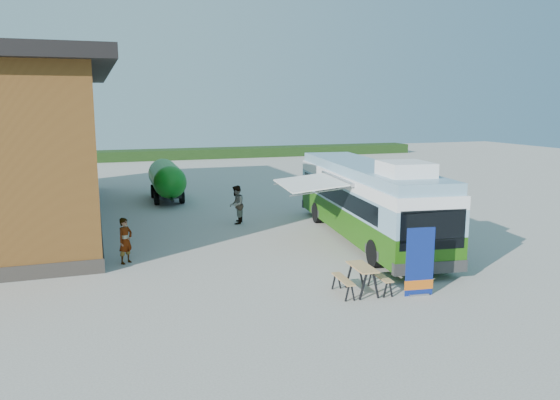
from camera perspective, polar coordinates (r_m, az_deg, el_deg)
name	(u,v)px	position (r m, az deg, el deg)	size (l,w,h in m)	color
ground	(285,256)	(20.55, 0.57, -5.86)	(100.00, 100.00, 0.00)	#BCB7AD
barn	(6,147)	(28.97, -26.70, 4.94)	(9.60, 21.20, 7.50)	brown
hedge	(238,152)	(58.71, -4.44, 4.99)	(40.00, 3.00, 1.00)	#264419
bus	(366,198)	(22.96, 9.02, 0.17)	(3.97, 12.10, 3.65)	#2F6611
awning	(314,178)	(22.12, 3.62, 2.33)	(2.84, 4.10, 0.50)	white
banner	(420,268)	(16.71, 14.37, -6.91)	(0.90, 0.26, 2.07)	navy
picnic_table	(362,273)	(16.65, 8.57, -7.56)	(1.55, 1.40, 0.84)	tan
person_a	(125,241)	(20.19, -15.85, -4.11)	(0.60, 0.40, 1.65)	#999999
person_b	(236,205)	(25.88, -4.58, -0.49)	(0.89, 0.69, 1.83)	#999999
slurry_tanker	(167,178)	(32.62, -11.77, 2.22)	(1.95, 6.17, 2.28)	#167D1C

